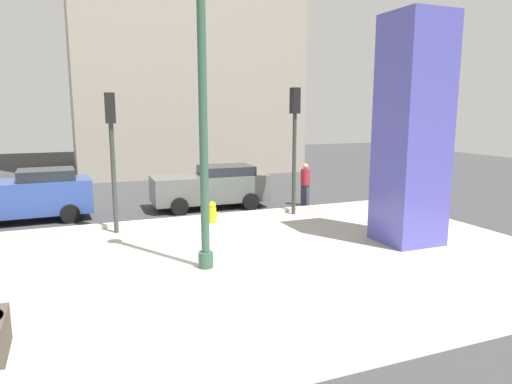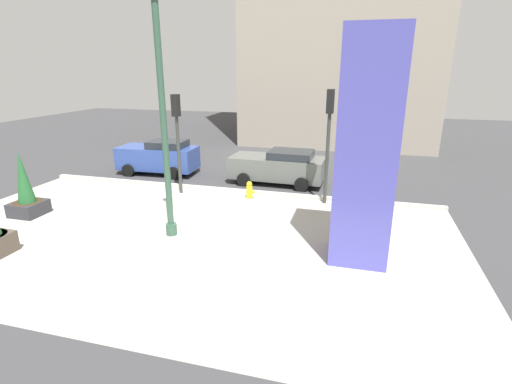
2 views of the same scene
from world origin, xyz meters
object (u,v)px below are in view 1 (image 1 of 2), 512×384
at_px(fire_hydrant, 213,212).
at_px(traffic_light_corner, 295,130).
at_px(art_pillar_blue, 412,132).
at_px(lamp_post, 203,116).
at_px(car_curb_east, 212,186).
at_px(car_far_lane, 30,195).
at_px(pedestrian_by_curb, 305,182).
at_px(traffic_light_far_side, 112,139).

bearing_deg(fire_hydrant, traffic_light_corner, 4.04).
bearing_deg(art_pillar_blue, lamp_post, -179.96).
height_order(art_pillar_blue, fire_hydrant, art_pillar_blue).
distance_m(car_curb_east, car_far_lane, 6.40).
distance_m(fire_hydrant, pedestrian_by_curb, 4.54).
bearing_deg(art_pillar_blue, traffic_light_corner, 107.05).
bearing_deg(lamp_post, car_curb_east, 72.14).
bearing_deg(car_curb_east, traffic_light_far_side, -146.19).
height_order(car_curb_east, pedestrian_by_curb, pedestrian_by_curb).
bearing_deg(car_far_lane, traffic_light_far_side, -47.13).
xyz_separation_m(lamp_post, fire_hydrant, (1.46, 4.29, -3.26)).
height_order(fire_hydrant, traffic_light_corner, traffic_light_corner).
distance_m(traffic_light_corner, car_curb_east, 4.01).
bearing_deg(car_curb_east, traffic_light_corner, -43.09).
bearing_deg(pedestrian_by_curb, lamp_post, -135.10).
relative_size(lamp_post, fire_hydrant, 9.90).
relative_size(lamp_post, car_curb_east, 1.66).
relative_size(fire_hydrant, traffic_light_far_side, 0.18).
xyz_separation_m(traffic_light_far_side, traffic_light_corner, (6.30, 0.31, 0.17)).
height_order(fire_hydrant, traffic_light_far_side, traffic_light_far_side).
xyz_separation_m(lamp_post, traffic_light_far_side, (-1.68, 4.20, -0.73)).
height_order(art_pillar_blue, car_far_lane, art_pillar_blue).
distance_m(car_far_lane, pedestrian_by_curb, 10.02).
xyz_separation_m(traffic_light_corner, pedestrian_by_curb, (1.12, 1.20, -2.12)).
height_order(lamp_post, car_far_lane, lamp_post).
bearing_deg(car_curb_east, car_far_lane, 178.75).
height_order(fire_hydrant, car_curb_east, car_curb_east).
xyz_separation_m(fire_hydrant, car_far_lane, (-5.67, 2.64, 0.53)).
xyz_separation_m(car_curb_east, pedestrian_by_curb, (3.55, -1.07, 0.11)).
bearing_deg(pedestrian_by_curb, car_far_lane, 173.05).
xyz_separation_m(art_pillar_blue, pedestrian_by_curb, (-0.26, 5.71, -2.23)).
relative_size(lamp_post, car_far_lane, 1.81).
bearing_deg(lamp_post, car_far_lane, 121.28).
height_order(art_pillar_blue, car_curb_east, art_pillar_blue).
bearing_deg(lamp_post, fire_hydrant, 71.16).
height_order(lamp_post, traffic_light_corner, lamp_post).
bearing_deg(traffic_light_far_side, car_far_lane, 132.87).
xyz_separation_m(fire_hydrant, car_curb_east, (0.72, 2.50, 0.47)).
height_order(art_pillar_blue, traffic_light_corner, art_pillar_blue).
bearing_deg(fire_hydrant, lamp_post, -108.84).
relative_size(traffic_light_corner, car_curb_east, 1.01).
xyz_separation_m(lamp_post, car_far_lane, (-4.21, 6.93, -2.73)).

